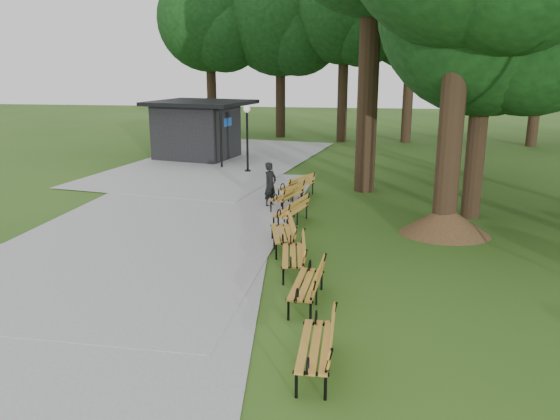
# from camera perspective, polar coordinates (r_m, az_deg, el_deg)

# --- Properties ---
(ground) EXTENTS (100.00, 100.00, 0.00)m
(ground) POSITION_cam_1_polar(r_m,az_deg,el_deg) (14.51, -0.66, -4.95)
(ground) COLOR #2A5016
(ground) RESTS_ON ground
(path) EXTENTS (12.00, 38.00, 0.06)m
(path) POSITION_cam_1_polar(r_m,az_deg,el_deg) (18.24, -11.73, -1.00)
(path) COLOR #979799
(path) RESTS_ON ground
(person) EXTENTS (0.60, 0.68, 1.57)m
(person) POSITION_cam_1_polar(r_m,az_deg,el_deg) (19.50, -1.01, 2.62)
(person) COLOR black
(person) RESTS_ON ground
(kiosk) EXTENTS (5.64, 5.17, 3.01)m
(kiosk) POSITION_cam_1_polar(r_m,az_deg,el_deg) (29.75, -8.55, 8.12)
(kiosk) COLOR black
(kiosk) RESTS_ON ground
(lamp_post) EXTENTS (0.32, 0.32, 3.05)m
(lamp_post) POSITION_cam_1_polar(r_m,az_deg,el_deg) (25.54, -3.39, 8.74)
(lamp_post) COLOR black
(lamp_post) RESTS_ON ground
(dirt_mound) EXTENTS (2.21, 2.21, 0.86)m
(dirt_mound) POSITION_cam_1_polar(r_m,az_deg,el_deg) (17.10, 16.57, -1.00)
(dirt_mound) COLOR #47301C
(dirt_mound) RESTS_ON ground
(bench_0) EXTENTS (0.64, 1.90, 0.88)m
(bench_0) POSITION_cam_1_polar(r_m,az_deg,el_deg) (9.38, 3.63, -13.73)
(bench_0) COLOR #BF832C
(bench_0) RESTS_ON ground
(bench_1) EXTENTS (0.76, 1.94, 0.88)m
(bench_1) POSITION_cam_1_polar(r_m,az_deg,el_deg) (11.72, 2.70, -7.62)
(bench_1) COLOR #BF832C
(bench_1) RESTS_ON ground
(bench_2) EXTENTS (0.87, 1.96, 0.88)m
(bench_2) POSITION_cam_1_polar(r_m,az_deg,el_deg) (13.43, 1.32, -4.62)
(bench_2) COLOR #BF832C
(bench_2) RESTS_ON ground
(bench_3) EXTENTS (1.03, 1.99, 0.88)m
(bench_3) POSITION_cam_1_polar(r_m,az_deg,el_deg) (15.07, 0.23, -2.43)
(bench_3) COLOR #BF832C
(bench_3) RESTS_ON ground
(bench_4) EXTENTS (1.12, 2.00, 0.88)m
(bench_4) POSITION_cam_1_polar(r_m,az_deg,el_deg) (17.38, 1.11, -0.07)
(bench_4) COLOR #BF832C
(bench_4) RESTS_ON ground
(bench_5) EXTENTS (1.18, 2.00, 0.88)m
(bench_5) POSITION_cam_1_polar(r_m,az_deg,el_deg) (19.31, 0.73, 1.45)
(bench_5) COLOR #BF832C
(bench_5) RESTS_ON ground
(bench_6) EXTENTS (1.44, 1.98, 0.88)m
(bench_6) POSITION_cam_1_polar(r_m,az_deg,el_deg) (20.88, 1.66, 2.48)
(bench_6) COLOR #BF832C
(bench_6) RESTS_ON ground
(lawn_tree_1) EXTENTS (6.63, 6.63, 9.90)m
(lawn_tree_1) POSITION_cam_1_polar(r_m,az_deg,el_deg) (18.84, 20.59, 18.98)
(lawn_tree_1) COLOR black
(lawn_tree_1) RESTS_ON ground
(tree_backdrop) EXTENTS (36.29, 9.83, 15.92)m
(tree_backdrop) POSITION_cam_1_polar(r_m,az_deg,el_deg) (37.08, 15.77, 19.05)
(tree_backdrop) COLOR black
(tree_backdrop) RESTS_ON ground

